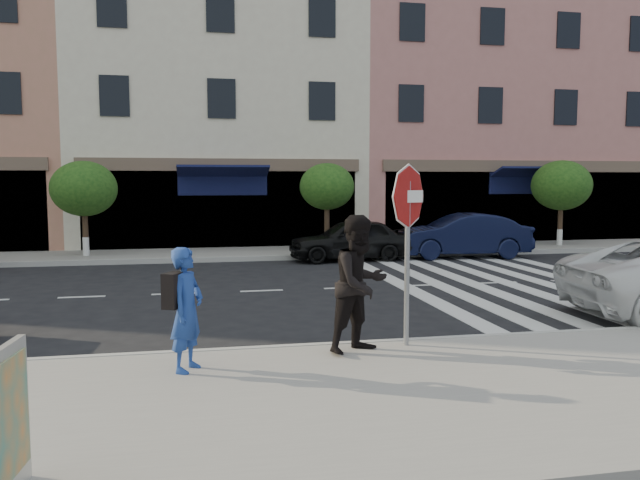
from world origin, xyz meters
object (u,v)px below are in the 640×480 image
(poster_board, at_px, (7,426))
(car_far_right, at_px, (461,235))
(stop_sign, at_px, (408,215))
(photographer, at_px, (187,309))
(car_far_mid, at_px, (350,239))
(walker, at_px, (360,284))

(poster_board, relative_size, car_far_right, 0.27)
(stop_sign, relative_size, photographer, 1.68)
(poster_board, bearing_deg, car_far_mid, 72.30)
(stop_sign, xyz_separation_m, car_far_right, (5.72, 10.91, -1.34))
(stop_sign, xyz_separation_m, poster_board, (-4.45, -3.69, -1.35))
(stop_sign, height_order, car_far_mid, stop_sign)
(walker, xyz_separation_m, car_far_mid, (2.64, 11.10, -0.45))
(photographer, relative_size, poster_board, 1.33)
(poster_board, relative_size, car_far_mid, 0.30)
(stop_sign, relative_size, poster_board, 2.24)
(car_far_mid, bearing_deg, photographer, -26.24)
(poster_board, xyz_separation_m, car_far_right, (10.17, 14.60, 0.01))
(stop_sign, height_order, poster_board, stop_sign)
(walker, xyz_separation_m, car_far_right, (6.49, 11.10, -0.38))
(stop_sign, xyz_separation_m, walker, (-0.76, -0.19, -0.96))
(photographer, height_order, car_far_right, photographer)
(car_far_right, bearing_deg, stop_sign, -23.13)
(poster_board, height_order, car_far_mid, car_far_mid)
(stop_sign, xyz_separation_m, photographer, (-3.16, -0.62, -1.13))
(photographer, xyz_separation_m, poster_board, (-1.29, -3.07, -0.21))
(stop_sign, distance_m, walker, 1.24)
(walker, relative_size, car_far_mid, 0.49)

